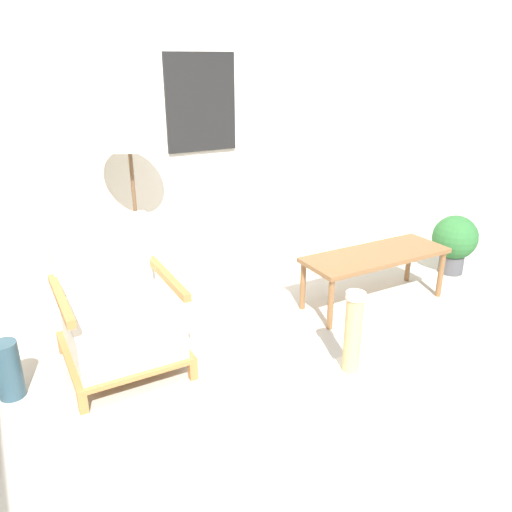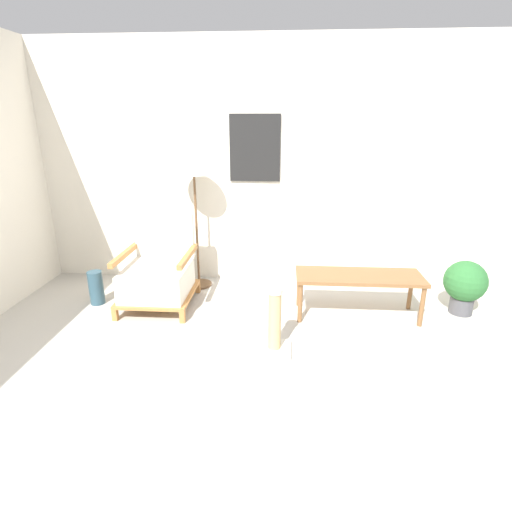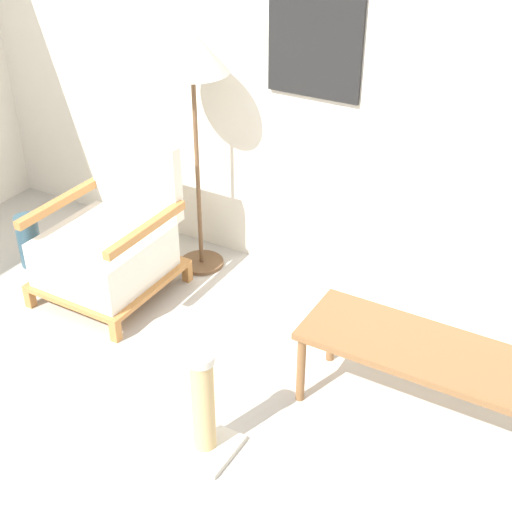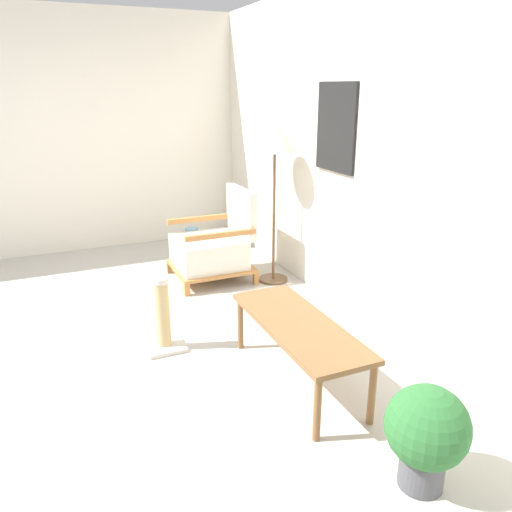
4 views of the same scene
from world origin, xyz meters
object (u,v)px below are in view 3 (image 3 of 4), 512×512
(coffee_table, at_px, (427,356))
(vase, at_px, (29,241))
(armchair, at_px, (110,244))
(scratching_post, at_px, (204,414))
(floor_lamp, at_px, (192,65))

(coffee_table, height_order, vase, coffee_table)
(armchair, height_order, vase, armchair)
(armchair, distance_m, vase, 0.69)
(coffee_table, relative_size, vase, 3.39)
(vase, distance_m, scratching_post, 2.05)
(coffee_table, bearing_deg, armchair, 176.76)
(armchair, relative_size, scratching_post, 1.60)
(vase, xyz_separation_m, scratching_post, (1.89, -0.79, 0.05))
(armchair, distance_m, floor_lamp, 1.17)
(floor_lamp, relative_size, vase, 4.32)
(floor_lamp, height_order, vase, floor_lamp)
(coffee_table, xyz_separation_m, vase, (-2.69, 0.08, -0.21))
(armchair, distance_m, coffee_table, 2.02)
(scratching_post, bearing_deg, floor_lamp, 124.34)
(scratching_post, bearing_deg, coffee_table, 41.62)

